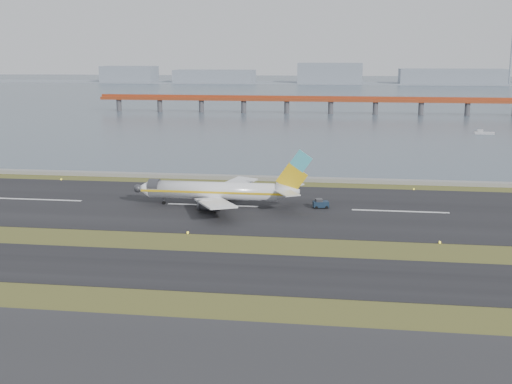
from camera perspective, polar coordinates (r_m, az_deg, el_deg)
ground at (r=111.58m, az=-7.01°, el=-4.76°), size 1000.00×1000.00×0.00m
taxiway_strip at (r=100.59m, az=-8.76°, el=-6.70°), size 1000.00×18.00×0.10m
runway_strip at (r=139.74m, az=-3.87°, el=-1.20°), size 1000.00×45.00×0.10m
seawall at (r=168.46m, az=-1.80°, el=1.30°), size 1000.00×2.50×1.00m
bay_water at (r=564.64m, az=5.13°, el=8.89°), size 1400.00×800.00×1.30m
red_pier at (r=354.00m, az=6.67°, el=8.08°), size 260.00×5.00×10.20m
far_shoreline at (r=723.64m, az=6.88°, el=10.06°), size 1400.00×80.00×60.50m
airliner at (r=138.00m, az=-3.24°, el=0.09°), size 38.52×32.89×12.80m
pushback_tug at (r=137.50m, az=5.76°, el=-1.04°), size 3.58×2.56×2.08m
workboat_far at (r=279.09m, az=19.58°, el=4.98°), size 7.94×3.28×1.87m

